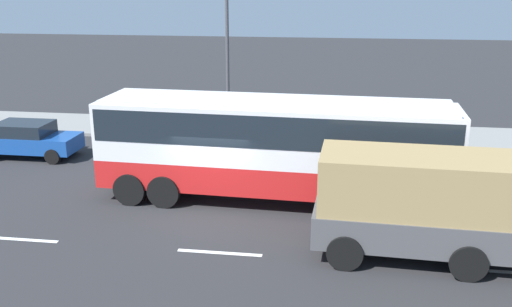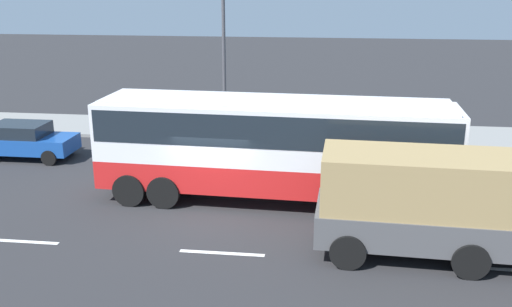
# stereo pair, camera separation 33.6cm
# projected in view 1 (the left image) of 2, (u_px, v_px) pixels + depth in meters

# --- Properties ---
(ground_plane) EXTENTS (120.00, 120.00, 0.00)m
(ground_plane) POSITION_uv_depth(u_px,v_px,m) (213.00, 207.00, 18.97)
(ground_plane) COLOR #28282B
(sidewalk_curb) EXTENTS (80.00, 4.00, 0.15)m
(sidewalk_curb) POSITION_uv_depth(u_px,v_px,m) (256.00, 131.00, 28.40)
(sidewalk_curb) COLOR gray
(sidewalk_curb) RESTS_ON ground_plane
(lane_centreline) EXTENTS (26.80, 0.16, 0.01)m
(lane_centreline) POSITION_uv_depth(u_px,v_px,m) (41.00, 241.00, 16.52)
(lane_centreline) COLOR white
(lane_centreline) RESTS_ON ground_plane
(coach_bus) EXTENTS (11.95, 3.06, 3.55)m
(coach_bus) POSITION_uv_depth(u_px,v_px,m) (274.00, 140.00, 18.86)
(coach_bus) COLOR red
(coach_bus) RESTS_ON ground_plane
(cargo_truck) EXTENTS (8.44, 2.81, 2.91)m
(cargo_truck) POSITION_uv_depth(u_px,v_px,m) (466.00, 206.00, 14.94)
(cargo_truck) COLOR red
(cargo_truck) RESTS_ON ground_plane
(car_blue_saloon) EXTENTS (4.09, 1.89, 1.51)m
(car_blue_saloon) POSITION_uv_depth(u_px,v_px,m) (29.00, 139.00, 24.22)
(car_blue_saloon) COLOR #194799
(car_blue_saloon) RESTS_ON ground_plane
(pedestrian_near_curb) EXTENTS (0.32, 0.32, 1.58)m
(pedestrian_near_curb) POSITION_uv_depth(u_px,v_px,m) (240.00, 115.00, 27.29)
(pedestrian_near_curb) COLOR #38334C
(pedestrian_near_curb) RESTS_ON sidewalk_curb
(street_lamp) EXTENTS (1.80, 0.24, 7.25)m
(street_lamp) POSITION_uv_depth(u_px,v_px,m) (231.00, 49.00, 25.82)
(street_lamp) COLOR #47474C
(street_lamp) RESTS_ON sidewalk_curb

